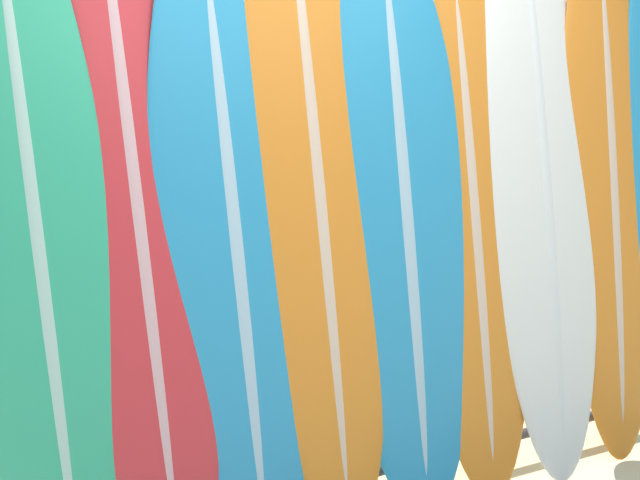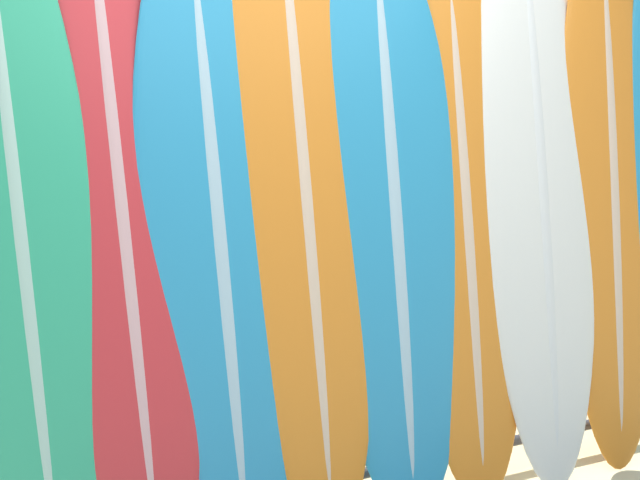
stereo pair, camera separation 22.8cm
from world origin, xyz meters
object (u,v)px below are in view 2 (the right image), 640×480
at_px(surfboard_slot_0, 21,240).
at_px(person_far_left, 69,86).
at_px(surfboard_slot_3, 303,196).
at_px(surfboard_slot_7, 610,205).
at_px(surfboard_slot_2, 219,248).
at_px(surfboard_slot_1, 120,207).
at_px(surfboard_slot_6, 538,197).
at_px(person_near_water, 290,161).
at_px(person_far_right, 293,63).
at_px(surfboard_slot_4, 393,226).
at_px(surfboard_rack, 393,393).
at_px(surfboard_slot_5, 465,235).

distance_m(surfboard_slot_0, person_far_left, 6.71).
bearing_deg(surfboard_slot_3, surfboard_slot_7, -1.77).
height_order(surfboard_slot_2, surfboard_slot_3, surfboard_slot_3).
distance_m(surfboard_slot_3, surfboard_slot_7, 1.34).
distance_m(surfboard_slot_0, surfboard_slot_1, 0.34).
xyz_separation_m(surfboard_slot_0, surfboard_slot_6, (1.96, -0.02, -0.04)).
height_order(surfboard_slot_2, person_near_water, surfboard_slot_2).
height_order(surfboard_slot_7, person_far_right, surfboard_slot_7).
distance_m(surfboard_slot_1, surfboard_slot_6, 1.63).
relative_size(surfboard_slot_4, person_near_water, 1.24).
bearing_deg(surfboard_rack, surfboard_slot_1, 174.31).
relative_size(surfboard_slot_1, surfboard_slot_6, 1.09).
bearing_deg(surfboard_slot_1, person_far_left, 85.69).
height_order(surfboard_slot_2, surfboard_slot_6, surfboard_slot_6).
bearing_deg(surfboard_slot_3, person_near_water, 72.30).
xyz_separation_m(surfboard_slot_6, person_far_right, (1.67, 7.67, -0.32)).
distance_m(surfboard_slot_3, surfboard_slot_4, 0.37).
relative_size(surfboard_slot_1, surfboard_slot_3, 1.01).
bearing_deg(person_far_right, surfboard_slot_2, 161.31).
distance_m(surfboard_slot_2, person_near_water, 2.00).
bearing_deg(surfboard_slot_0, surfboard_slot_2, -2.05).
relative_size(person_near_water, person_far_right, 1.15).
bearing_deg(surfboard_slot_6, surfboard_rack, -175.74).
xyz_separation_m(surfboard_slot_3, person_far_left, (-0.15, 6.64, -0.43)).
xyz_separation_m(surfboard_slot_7, person_far_right, (1.32, 7.69, -0.26)).
relative_size(surfboard_slot_4, person_far_left, 1.47).
distance_m(surfboard_rack, surfboard_slot_7, 1.19).
xyz_separation_m(surfboard_slot_0, person_far_right, (3.63, 7.65, -0.35)).
bearing_deg(person_far_right, surfboard_slot_4, 165.78).
bearing_deg(surfboard_slot_4, person_near_water, 83.13).
distance_m(surfboard_slot_1, person_near_water, 2.13).
bearing_deg(surfboard_slot_7, person_far_right, 80.23).
bearing_deg(surfboard_slot_6, surfboard_slot_0, 179.45).
bearing_deg(person_far_left, surfboard_slot_5, 22.56).
bearing_deg(surfboard_slot_4, surfboard_slot_7, -0.34).
distance_m(surfboard_slot_7, person_far_right, 7.80).
xyz_separation_m(surfboard_slot_2, surfboard_slot_6, (1.31, 0.00, 0.06)).
bearing_deg(person_near_water, surfboard_slot_4, -176.46).
xyz_separation_m(surfboard_slot_3, person_near_water, (0.56, 1.76, -0.28)).
bearing_deg(person_near_water, surfboard_slot_5, -166.65).
bearing_deg(surfboard_rack, surfboard_slot_2, 176.31).
bearing_deg(surfboard_slot_5, surfboard_slot_4, 178.84).
bearing_deg(person_far_right, person_far_left, 112.23).
distance_m(surfboard_slot_4, person_far_right, 8.03).
bearing_deg(person_far_right, surfboard_slot_1, 159.11).
relative_size(surfboard_rack, surfboard_slot_2, 1.32).
height_order(surfboard_slot_0, surfboard_slot_5, surfboard_slot_0).
bearing_deg(surfboard_slot_1, surfboard_slot_6, -1.80).
relative_size(surfboard_rack, person_near_water, 1.63).
bearing_deg(surfboard_slot_1, surfboard_slot_0, -174.38).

